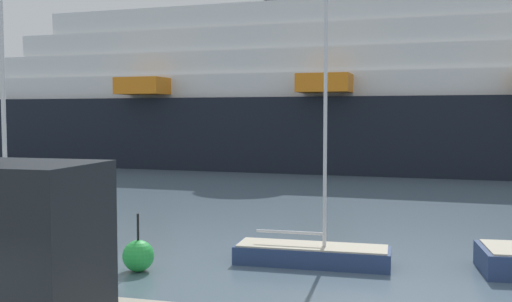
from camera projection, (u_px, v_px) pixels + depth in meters
name	position (u px, v px, depth m)	size (l,w,h in m)	color
sailboat_5	(312.00, 251.00, 15.12)	(4.02, 1.19, 7.66)	navy
sailboat_6	(18.00, 227.00, 17.82)	(5.86, 2.51, 8.14)	navy
channel_buoy_1	(138.00, 256.00, 14.45)	(0.79, 0.79, 1.45)	green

